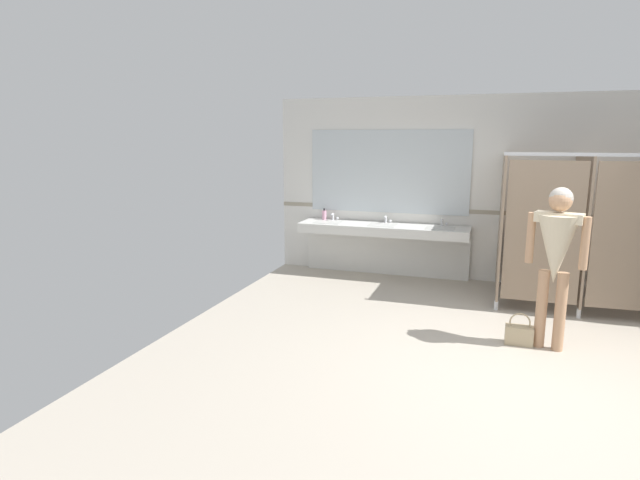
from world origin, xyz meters
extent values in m
cube|color=#B2A899|center=(0.00, 0.00, -0.05)|extent=(7.61, 6.62, 0.10)
cube|color=silver|center=(0.00, 3.07, 1.37)|extent=(7.61, 0.12, 2.75)
cube|color=#9E937F|center=(0.00, 3.01, 1.05)|extent=(7.61, 0.01, 0.06)
cube|color=silver|center=(-2.05, 2.70, 0.76)|extent=(2.58, 0.59, 0.14)
cube|color=silver|center=(-2.05, 2.95, 0.35)|extent=(2.58, 0.08, 0.69)
cube|color=beige|center=(-2.91, 2.67, 0.78)|extent=(0.42, 0.32, 0.11)
cylinder|color=silver|center=(-2.91, 2.90, 0.89)|extent=(0.04, 0.04, 0.11)
cylinder|color=silver|center=(-2.91, 2.85, 0.93)|extent=(0.03, 0.11, 0.03)
sphere|color=silver|center=(-2.84, 2.91, 0.86)|extent=(0.04, 0.04, 0.04)
cube|color=beige|center=(-2.05, 2.67, 0.78)|extent=(0.42, 0.32, 0.11)
cylinder|color=silver|center=(-2.05, 2.90, 0.89)|extent=(0.04, 0.04, 0.11)
cylinder|color=silver|center=(-2.05, 2.85, 0.93)|extent=(0.03, 0.11, 0.03)
sphere|color=silver|center=(-1.98, 2.91, 0.86)|extent=(0.04, 0.04, 0.04)
cube|color=beige|center=(-1.19, 2.67, 0.78)|extent=(0.42, 0.32, 0.11)
cylinder|color=silver|center=(-1.19, 2.90, 0.89)|extent=(0.04, 0.04, 0.11)
cylinder|color=silver|center=(-1.19, 2.85, 0.93)|extent=(0.03, 0.11, 0.03)
sphere|color=silver|center=(-1.12, 2.91, 0.86)|extent=(0.04, 0.04, 0.04)
cube|color=silver|center=(-2.05, 3.00, 1.62)|extent=(2.48, 0.02, 1.27)
cube|color=#84705B|center=(-0.36, 2.29, 1.02)|extent=(0.03, 1.40, 1.81)
cylinder|color=silver|center=(-0.36, 1.65, 0.06)|extent=(0.05, 0.05, 0.12)
cube|color=#84705B|center=(0.58, 2.29, 1.02)|extent=(0.03, 1.40, 1.81)
cylinder|color=silver|center=(0.58, 1.65, 0.06)|extent=(0.05, 0.05, 0.12)
cube|color=#84705B|center=(0.11, 1.62, 1.02)|extent=(0.86, 0.03, 1.71)
cube|color=#84705B|center=(1.05, 1.62, 1.02)|extent=(0.86, 0.08, 1.71)
cylinder|color=tan|center=(0.23, 0.52, 0.41)|extent=(0.11, 0.11, 0.81)
cylinder|color=tan|center=(0.06, 0.58, 0.41)|extent=(0.11, 0.11, 0.81)
cone|color=beige|center=(0.14, 0.55, 1.04)|extent=(0.50, 0.50, 0.70)
cube|color=beige|center=(0.14, 0.55, 1.36)|extent=(0.47, 0.28, 0.10)
cylinder|color=tan|center=(0.38, 0.48, 1.13)|extent=(0.08, 0.08, 0.52)
cylinder|color=tan|center=(-0.10, 0.62, 1.13)|extent=(0.08, 0.08, 0.52)
sphere|color=tan|center=(0.14, 0.55, 1.53)|extent=(0.22, 0.22, 0.22)
sphere|color=#A59E93|center=(0.15, 0.56, 1.55)|extent=(0.23, 0.23, 0.23)
cube|color=tan|center=(-0.14, 0.57, 0.10)|extent=(0.28, 0.15, 0.20)
torus|color=tan|center=(-0.14, 0.57, 0.24)|extent=(0.21, 0.02, 0.21)
cylinder|color=#D899B2|center=(-3.05, 2.87, 0.91)|extent=(0.07, 0.07, 0.15)
cylinder|color=black|center=(-3.05, 2.87, 1.00)|extent=(0.03, 0.03, 0.04)
cylinder|color=#B7BABF|center=(-0.20, 0.87, 0.00)|extent=(0.14, 0.14, 0.01)
camera|label=1|loc=(-0.49, -4.93, 2.13)|focal=28.88mm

